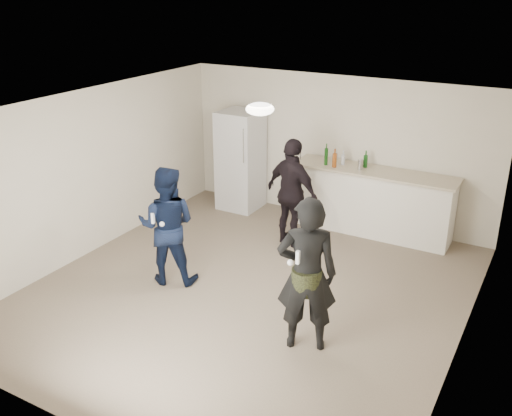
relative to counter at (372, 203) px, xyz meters
The scene contains 21 objects.
floor 2.84m from the counter, 106.61° to the right, with size 6.00×6.00×0.00m, color #6B5B4C.
ceiling 3.42m from the counter, 106.61° to the right, with size 6.00×6.00×0.00m, color silver.
wall_back 1.13m from the counter, 157.50° to the left, with size 6.00×6.00×0.00m, color beige.
wall_front 5.77m from the counter, 98.00° to the right, with size 6.00×6.00×0.00m, color beige.
wall_left 4.50m from the counter, 143.03° to the right, with size 6.00×6.00×0.00m, color beige.
wall_right 3.39m from the counter, 53.81° to the right, with size 6.00×6.00×0.00m, color beige.
counter is the anchor object (origin of this frame).
counter_top 0.55m from the counter, ahead, with size 2.68×0.64×0.04m, color #C4B198.
fridge 2.50m from the counter, behind, with size 0.70×0.70×1.80m, color silver.
fridge_handle 2.36m from the counter, 168.63° to the right, with size 0.02×0.02×0.60m, color silver.
ceiling_dome 3.16m from the counter, 108.58° to the right, with size 0.36×0.36×0.16m, color white.
shaker 0.69m from the counter, 161.43° to the right, with size 0.08×0.08×0.17m, color #B4B5B9.
man 3.53m from the counter, 123.08° to the right, with size 0.81×0.63×1.67m, color #101F43.
woman 3.46m from the counter, 83.61° to the right, with size 0.67×0.44×1.85m, color black.
camo_shorts 3.46m from the counter, 83.61° to the right, with size 0.34×0.34×0.28m, color #323A1A.
spectator 1.46m from the counter, 132.10° to the right, with size 1.01×0.42×1.73m, color black.
remote_man 3.79m from the counter, 120.75° to the right, with size 0.04×0.04×0.15m, color white.
nunchuk_man 3.70m from the counter, 119.38° to the right, with size 0.07×0.07×0.07m, color silver.
remote_woman 3.76m from the counter, 84.04° to the right, with size 0.04×0.04×0.15m, color white.
nunchuk_woman 3.70m from the counter, 85.56° to the right, with size 0.07×0.07×0.07m, color white.
bottle_cluster 0.87m from the counter, behind, with size 0.68×0.31×0.28m.
Camera 1 is at (3.42, -5.87, 3.98)m, focal length 40.00 mm.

